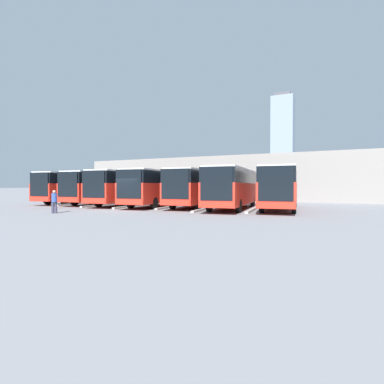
{
  "coord_description": "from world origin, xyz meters",
  "views": [
    {
      "loc": [
        -14.87,
        19.08,
        1.91
      ],
      "look_at": [
        -3.22,
        -5.63,
        1.38
      ],
      "focal_mm": 28.0,
      "sensor_mm": 36.0,
      "label": 1
    }
  ],
  "objects_px": {
    "bus_3": "(160,187)",
    "bus_6": "(80,187)",
    "bus_1": "(234,187)",
    "bus_5": "(105,187)",
    "bus_4": "(129,187)",
    "bus_2": "(199,187)",
    "pedestrian": "(54,201)",
    "bus_0": "(280,187)"
  },
  "relations": [
    {
      "from": "bus_0",
      "to": "bus_2",
      "type": "bearing_deg",
      "value": -6.23
    },
    {
      "from": "bus_0",
      "to": "bus_2",
      "type": "relative_size",
      "value": 1.0
    },
    {
      "from": "bus_4",
      "to": "bus_5",
      "type": "distance_m",
      "value": 3.72
    },
    {
      "from": "bus_2",
      "to": "bus_6",
      "type": "height_order",
      "value": "same"
    },
    {
      "from": "bus_3",
      "to": "bus_5",
      "type": "relative_size",
      "value": 1.0
    },
    {
      "from": "bus_0",
      "to": "bus_5",
      "type": "distance_m",
      "value": 18.35
    },
    {
      "from": "bus_1",
      "to": "bus_2",
      "type": "bearing_deg",
      "value": -21.49
    },
    {
      "from": "bus_4",
      "to": "bus_3",
      "type": "bearing_deg",
      "value": 172.88
    },
    {
      "from": "bus_1",
      "to": "bus_3",
      "type": "distance_m",
      "value": 7.35
    },
    {
      "from": "bus_1",
      "to": "bus_0",
      "type": "bearing_deg",
      "value": -170.89
    },
    {
      "from": "bus_1",
      "to": "bus_5",
      "type": "relative_size",
      "value": 1.0
    },
    {
      "from": "bus_0",
      "to": "bus_5",
      "type": "relative_size",
      "value": 1.0
    },
    {
      "from": "bus_2",
      "to": "bus_5",
      "type": "height_order",
      "value": "same"
    },
    {
      "from": "bus_0",
      "to": "bus_4",
      "type": "distance_m",
      "value": 14.69
    },
    {
      "from": "bus_3",
      "to": "pedestrian",
      "type": "relative_size",
      "value": 7.06
    },
    {
      "from": "bus_0",
      "to": "pedestrian",
      "type": "height_order",
      "value": "bus_0"
    },
    {
      "from": "bus_0",
      "to": "bus_1",
      "type": "bearing_deg",
      "value": 9.11
    },
    {
      "from": "bus_1",
      "to": "bus_4",
      "type": "height_order",
      "value": "same"
    },
    {
      "from": "bus_1",
      "to": "bus_5",
      "type": "height_order",
      "value": "same"
    },
    {
      "from": "bus_3",
      "to": "pedestrian",
      "type": "xyz_separation_m",
      "value": [
        2.86,
        9.57,
        -0.98
      ]
    },
    {
      "from": "bus_4",
      "to": "pedestrian",
      "type": "xyz_separation_m",
      "value": [
        -0.81,
        9.66,
        -0.98
      ]
    },
    {
      "from": "bus_1",
      "to": "bus_2",
      "type": "xyz_separation_m",
      "value": [
        3.67,
        -1.04,
        0.0
      ]
    },
    {
      "from": "bus_6",
      "to": "pedestrian",
      "type": "bearing_deg",
      "value": 122.83
    },
    {
      "from": "bus_1",
      "to": "bus_4",
      "type": "bearing_deg",
      "value": -7.73
    },
    {
      "from": "bus_4",
      "to": "bus_1",
      "type": "bearing_deg",
      "value": 172.27
    },
    {
      "from": "bus_4",
      "to": "bus_5",
      "type": "height_order",
      "value": "same"
    },
    {
      "from": "bus_2",
      "to": "pedestrian",
      "type": "xyz_separation_m",
      "value": [
        6.53,
        10.31,
        -0.98
      ]
    },
    {
      "from": "bus_6",
      "to": "pedestrian",
      "type": "xyz_separation_m",
      "value": [
        -8.15,
        10.24,
        -0.98
      ]
    },
    {
      "from": "bus_2",
      "to": "bus_3",
      "type": "distance_m",
      "value": 3.74
    },
    {
      "from": "bus_3",
      "to": "bus_6",
      "type": "relative_size",
      "value": 1.0
    },
    {
      "from": "pedestrian",
      "to": "bus_6",
      "type": "bearing_deg",
      "value": -106.09
    },
    {
      "from": "bus_0",
      "to": "bus_2",
      "type": "xyz_separation_m",
      "value": [
        7.34,
        -0.07,
        0.0
      ]
    },
    {
      "from": "bus_3",
      "to": "bus_4",
      "type": "height_order",
      "value": "same"
    },
    {
      "from": "bus_1",
      "to": "bus_6",
      "type": "bearing_deg",
      "value": -8.72
    },
    {
      "from": "bus_5",
      "to": "bus_6",
      "type": "bearing_deg",
      "value": -4.8
    },
    {
      "from": "bus_3",
      "to": "bus_4",
      "type": "bearing_deg",
      "value": -7.12
    },
    {
      "from": "bus_2",
      "to": "pedestrian",
      "type": "distance_m",
      "value": 12.24
    },
    {
      "from": "bus_1",
      "to": "bus_6",
      "type": "relative_size",
      "value": 1.0
    },
    {
      "from": "bus_0",
      "to": "pedestrian",
      "type": "relative_size",
      "value": 7.06
    },
    {
      "from": "bus_3",
      "to": "bus_6",
      "type": "bearing_deg",
      "value": -9.18
    },
    {
      "from": "bus_6",
      "to": "bus_2",
      "type": "bearing_deg",
      "value": 174.57
    },
    {
      "from": "bus_3",
      "to": "bus_4",
      "type": "relative_size",
      "value": 1.0
    }
  ]
}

